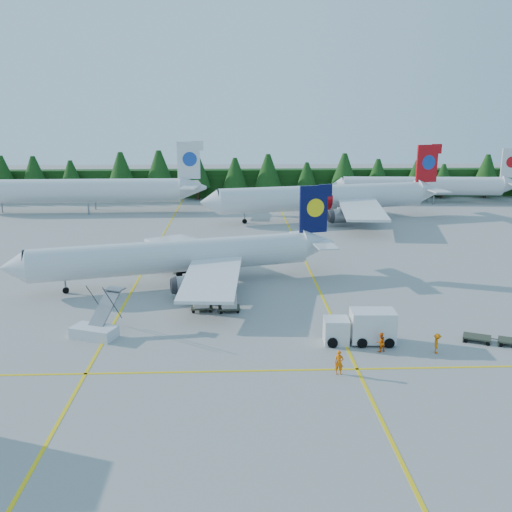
{
  "coord_description": "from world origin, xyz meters",
  "views": [
    {
      "loc": [
        -3.05,
        -44.6,
        18.67
      ],
      "look_at": [
        -0.72,
        14.56,
        3.5
      ],
      "focal_mm": 40.0,
      "sensor_mm": 36.0,
      "label": 1
    }
  ],
  "objects_px": {
    "airliner_navy": "(168,257)",
    "service_truck": "(360,327)",
    "airstairs": "(96,328)",
    "airliner_red": "(319,198)"
  },
  "relations": [
    {
      "from": "airliner_navy",
      "to": "service_truck",
      "type": "relative_size",
      "value": 5.95
    },
    {
      "from": "airstairs",
      "to": "service_truck",
      "type": "bearing_deg",
      "value": 14.94
    },
    {
      "from": "airliner_navy",
      "to": "airliner_red",
      "type": "distance_m",
      "value": 43.57
    },
    {
      "from": "airliner_navy",
      "to": "airliner_red",
      "type": "height_order",
      "value": "airliner_red"
    },
    {
      "from": "airliner_navy",
      "to": "service_truck",
      "type": "height_order",
      "value": "airliner_navy"
    },
    {
      "from": "airliner_navy",
      "to": "airstairs",
      "type": "xyz_separation_m",
      "value": [
        -4.56,
        -14.72,
        -2.38
      ]
    },
    {
      "from": "airliner_red",
      "to": "airstairs",
      "type": "bearing_deg",
      "value": -129.62
    },
    {
      "from": "airliner_navy",
      "to": "service_truck",
      "type": "distance_m",
      "value": 24.4
    },
    {
      "from": "airliner_red",
      "to": "service_truck",
      "type": "height_order",
      "value": "airliner_red"
    },
    {
      "from": "airliner_navy",
      "to": "airliner_red",
      "type": "bearing_deg",
      "value": 45.47
    }
  ]
}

